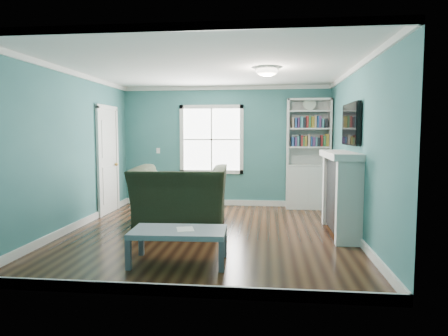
# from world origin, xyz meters

# --- Properties ---
(floor) EXTENTS (5.00, 5.00, 0.00)m
(floor) POSITION_xyz_m (0.00, 0.00, 0.00)
(floor) COLOR black
(floor) RESTS_ON ground
(room_walls) EXTENTS (5.00, 5.00, 5.00)m
(room_walls) POSITION_xyz_m (0.00, 0.00, 1.58)
(room_walls) COLOR #336B6E
(room_walls) RESTS_ON ground
(trim) EXTENTS (4.50, 5.00, 2.60)m
(trim) POSITION_xyz_m (0.00, 0.00, 1.24)
(trim) COLOR white
(trim) RESTS_ON ground
(window) EXTENTS (1.40, 0.06, 1.50)m
(window) POSITION_xyz_m (-0.30, 2.49, 1.45)
(window) COLOR white
(window) RESTS_ON room_walls
(bookshelf) EXTENTS (0.90, 0.35, 2.31)m
(bookshelf) POSITION_xyz_m (1.77, 2.30, 0.92)
(bookshelf) COLOR silver
(bookshelf) RESTS_ON ground
(fireplace) EXTENTS (0.44, 1.58, 1.30)m
(fireplace) POSITION_xyz_m (2.08, 0.20, 0.64)
(fireplace) COLOR black
(fireplace) RESTS_ON ground
(tv) EXTENTS (0.06, 1.10, 0.65)m
(tv) POSITION_xyz_m (2.20, 0.20, 1.72)
(tv) COLOR black
(tv) RESTS_ON fireplace
(door) EXTENTS (0.12, 0.98, 2.17)m
(door) POSITION_xyz_m (-2.22, 1.40, 1.07)
(door) COLOR silver
(door) RESTS_ON ground
(ceiling_fixture) EXTENTS (0.38, 0.38, 0.15)m
(ceiling_fixture) POSITION_xyz_m (0.90, 0.10, 2.55)
(ceiling_fixture) COLOR white
(ceiling_fixture) RESTS_ON room_walls
(light_switch) EXTENTS (0.08, 0.01, 0.12)m
(light_switch) POSITION_xyz_m (-1.50, 2.48, 1.20)
(light_switch) COLOR white
(light_switch) RESTS_ON room_walls
(recliner) EXTENTS (1.62, 1.12, 1.36)m
(recliner) POSITION_xyz_m (-0.56, 0.48, 0.68)
(recliner) COLOR black
(recliner) RESTS_ON ground
(coffee_table) EXTENTS (1.18, 0.68, 0.42)m
(coffee_table) POSITION_xyz_m (-0.15, -1.49, 0.36)
(coffee_table) COLOR #4A4F59
(coffee_table) RESTS_ON ground
(paper_sheet) EXTENTS (0.27, 0.30, 0.00)m
(paper_sheet) POSITION_xyz_m (-0.07, -1.47, 0.42)
(paper_sheet) COLOR white
(paper_sheet) RESTS_ON coffee_table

